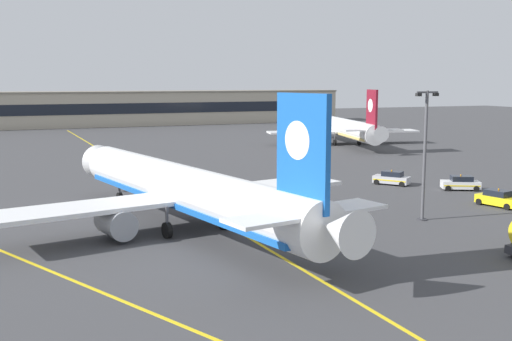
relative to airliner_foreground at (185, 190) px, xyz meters
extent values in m
plane|color=#3D3D3F|center=(2.92, -10.19, -3.37)|extent=(400.00, 400.00, 0.00)
cube|color=yellow|center=(2.92, 19.81, -3.37)|extent=(7.77, 179.86, 0.01)
cube|color=yellow|center=(-11.08, -8.19, -3.37)|extent=(26.28, 54.20, 0.01)
cylinder|color=white|center=(-0.03, 0.14, 0.13)|extent=(11.56, 35.96, 3.80)
cone|color=white|center=(-4.24, 18.98, 0.13)|extent=(4.09, 3.32, 3.61)
cone|color=white|center=(4.20, -18.79, 0.53)|extent=(3.39, 3.35, 2.85)
cube|color=blue|center=(-0.03, 0.14, -0.91)|extent=(10.86, 33.14, 0.44)
cube|color=black|center=(-3.83, 17.12, 0.80)|extent=(3.02, 1.69, 0.60)
cube|color=white|center=(-0.16, 0.73, -0.72)|extent=(32.28, 11.66, 0.36)
cylinder|color=gray|center=(-6.00, -1.60, -1.94)|extent=(3.03, 4.01, 2.30)
cylinder|color=black|center=(-6.40, 0.21, -1.94)|extent=(1.95, 0.60, 1.95)
cylinder|color=gray|center=(6.11, 1.10, -1.94)|extent=(3.03, 4.01, 2.30)
cylinder|color=black|center=(5.70, 2.91, -1.94)|extent=(1.95, 0.60, 1.95)
cube|color=blue|center=(3.41, -15.28, 4.68)|extent=(1.44, 4.77, 7.20)
cylinder|color=white|center=(3.35, -14.98, 5.40)|extent=(0.95, 2.44, 2.40)
cube|color=white|center=(3.54, -15.86, 0.99)|extent=(11.35, 5.13, 0.24)
cylinder|color=#4C4C51|center=(-3.19, 14.29, -1.89)|extent=(0.24, 0.24, 1.60)
cylinder|color=black|center=(-3.19, 14.29, -2.92)|extent=(0.59, 0.97, 0.90)
cylinder|color=#4C4C51|center=(-2.13, -2.38, -1.59)|extent=(0.24, 0.24, 1.60)
cylinder|color=black|center=(-2.13, -2.38, -2.72)|extent=(0.67, 1.36, 1.30)
cylinder|color=#4C4C51|center=(2.94, -1.24, -1.59)|extent=(0.24, 0.24, 1.60)
cylinder|color=black|center=(2.94, -1.24, -2.72)|extent=(0.67, 1.36, 1.30)
cylinder|color=white|center=(46.58, 55.06, -0.12)|extent=(10.23, 33.49, 3.53)
cone|color=white|center=(50.21, 72.63, -0.12)|extent=(3.78, 3.05, 3.36)
cone|color=white|center=(42.93, 37.40, 0.26)|extent=(3.12, 3.09, 2.65)
cube|color=#DBBC66|center=(46.58, 55.06, -1.09)|extent=(9.62, 30.85, 0.41)
cube|color=black|center=(49.85, 70.90, 0.50)|extent=(2.80, 1.54, 0.56)
cube|color=white|center=(46.69, 55.61, -0.91)|extent=(30.03, 10.39, 0.33)
cylinder|color=gray|center=(40.86, 55.87, -2.04)|extent=(2.77, 3.71, 2.14)
cylinder|color=black|center=(41.21, 57.55, -2.04)|extent=(1.81, 0.53, 1.82)
cylinder|color=gray|center=(52.15, 53.53, -2.04)|extent=(2.77, 3.71, 2.14)
cylinder|color=black|center=(52.50, 55.22, -2.04)|extent=(1.81, 0.53, 1.82)
cube|color=maroon|center=(43.61, 40.68, 4.11)|extent=(1.27, 4.44, 6.69)
cylinder|color=white|center=(43.66, 40.95, 4.78)|extent=(0.85, 2.27, 2.23)
cube|color=white|center=(43.49, 40.13, 0.68)|extent=(10.54, 4.62, 0.22)
cylinder|color=#4C4C51|center=(49.31, 68.26, -2.00)|extent=(0.22, 0.22, 1.49)
cylinder|color=black|center=(49.31, 68.26, -2.95)|extent=(0.53, 0.89, 0.84)
cylinder|color=#4C4C51|center=(43.84, 53.73, -1.72)|extent=(0.22, 0.22, 1.49)
cylinder|color=black|center=(43.84, 53.73, -2.77)|extent=(0.61, 1.26, 1.21)
cylinder|color=#4C4C51|center=(48.57, 52.75, -1.72)|extent=(0.22, 0.22, 1.49)
cylinder|color=black|center=(48.57, 52.75, -2.77)|extent=(0.61, 1.26, 1.21)
cylinder|color=#515156|center=(20.66, -4.45, 2.39)|extent=(0.28, 0.28, 11.52)
cylinder|color=#333338|center=(20.66, -4.45, -3.32)|extent=(0.90, 0.90, 0.10)
cube|color=#515156|center=(20.66, -4.45, 8.01)|extent=(2.20, 0.16, 0.16)
cube|color=black|center=(19.76, -4.45, 7.81)|extent=(0.44, 0.36, 0.28)
cube|color=black|center=(21.56, -4.45, 7.81)|extent=(0.44, 0.36, 0.28)
cube|color=yellow|center=(31.34, -2.29, -2.75)|extent=(2.76, 4.51, 0.84)
cube|color=black|center=(31.31, -2.19, -2.03)|extent=(2.09, 2.62, 0.60)
cylinder|color=orange|center=(31.34, -2.29, -1.65)|extent=(0.14, 0.14, 0.14)
cube|color=yellow|center=(31.34, -2.29, -2.75)|extent=(2.75, 4.32, 0.14)
cylinder|color=black|center=(30.11, -1.00, -3.05)|extent=(0.37, 0.67, 0.64)
cylinder|color=black|center=(31.82, -0.57, -3.05)|extent=(0.37, 0.67, 0.64)
cylinder|color=black|center=(30.86, -4.00, -3.05)|extent=(0.37, 0.67, 0.64)
cube|color=#B7B7BC|center=(28.76, 12.42, -2.75)|extent=(3.99, 4.42, 0.84)
cube|color=black|center=(28.82, 12.34, -2.03)|extent=(2.67, 2.80, 0.60)
cylinder|color=orange|center=(28.76, 12.42, -1.65)|extent=(0.14, 0.14, 0.14)
cube|color=yellow|center=(28.76, 12.42, -2.75)|extent=(3.90, 4.28, 0.14)
cylinder|color=black|center=(30.40, 11.73, -3.05)|extent=(0.57, 0.64, 0.64)
cylinder|color=black|center=(29.01, 10.65, -3.05)|extent=(0.57, 0.64, 0.64)
cylinder|color=black|center=(28.51, 14.18, -3.05)|extent=(0.57, 0.64, 0.64)
cylinder|color=black|center=(27.11, 13.10, -3.05)|extent=(0.57, 0.64, 0.64)
cube|color=white|center=(34.02, 6.46, -2.75)|extent=(4.56, 3.50, 0.84)
cube|color=black|center=(34.11, 6.42, -2.03)|extent=(2.78, 2.45, 0.60)
cylinder|color=orange|center=(34.02, 6.46, -1.65)|extent=(0.14, 0.14, 0.14)
cube|color=yellow|center=(34.02, 6.46, -2.75)|extent=(4.39, 3.44, 0.14)
cylinder|color=black|center=(35.80, 6.55, -3.05)|extent=(0.67, 0.48, 0.64)
cylinder|color=black|center=(35.01, 4.98, -3.05)|extent=(0.67, 0.48, 0.64)
cylinder|color=black|center=(33.03, 7.95, -3.05)|extent=(0.67, 0.48, 0.64)
cylinder|color=black|center=(32.24, 6.37, -3.05)|extent=(0.67, 0.48, 0.64)
cone|color=orange|center=(1.91, 16.05, -3.09)|extent=(0.36, 0.36, 0.55)
cylinder|color=white|center=(1.91, 16.05, -3.07)|extent=(0.23, 0.23, 0.07)
cube|color=orange|center=(1.91, 16.05, -3.35)|extent=(0.44, 0.44, 0.03)
cube|color=#B2A893|center=(3.11, 121.38, 1.13)|extent=(149.58, 12.00, 9.00)
cube|color=black|center=(3.11, 115.33, 1.53)|extent=(143.60, 0.12, 2.80)
cube|color=gray|center=(3.11, 121.38, 5.83)|extent=(149.98, 12.40, 0.40)
camera|label=1|loc=(-12.90, -48.79, 9.06)|focal=42.89mm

